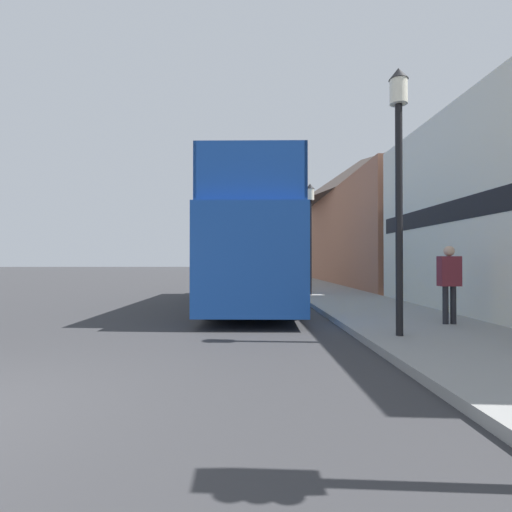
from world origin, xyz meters
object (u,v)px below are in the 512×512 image
(tour_bus, at_px, (254,251))
(lamp_post_third, at_px, (289,235))
(pedestrian_second, at_px, (449,277))
(parked_car_ahead_of_bus, at_px, (263,276))
(lamp_post_second, at_px, (310,218))
(lamp_post_nearest, at_px, (399,152))

(tour_bus, height_order, lamp_post_third, lamp_post_third)
(pedestrian_second, bearing_deg, parked_car_ahead_of_bus, 105.47)
(parked_car_ahead_of_bus, distance_m, lamp_post_third, 4.84)
(tour_bus, bearing_deg, pedestrian_second, -48.09)
(parked_car_ahead_of_bus, height_order, pedestrian_second, pedestrian_second)
(pedestrian_second, bearing_deg, lamp_post_third, 95.75)
(tour_bus, xyz_separation_m, parked_car_ahead_of_bus, (0.65, 7.48, -1.14))
(tour_bus, distance_m, lamp_post_second, 3.69)
(tour_bus, relative_size, lamp_post_third, 2.35)
(lamp_post_nearest, xyz_separation_m, lamp_post_third, (-0.04, 17.51, -0.39))
(tour_bus, distance_m, lamp_post_third, 11.58)
(tour_bus, xyz_separation_m, pedestrian_second, (4.10, -4.99, -0.67))
(parked_car_ahead_of_bus, relative_size, lamp_post_second, 0.90)
(parked_car_ahead_of_bus, bearing_deg, lamp_post_third, 66.14)
(lamp_post_second, bearing_deg, parked_car_ahead_of_bus, 108.55)
(parked_car_ahead_of_bus, xyz_separation_m, lamp_post_second, (1.68, -5.00, 2.57))
(parked_car_ahead_of_bus, height_order, lamp_post_third, lamp_post_third)
(tour_bus, bearing_deg, parked_car_ahead_of_bus, 87.54)
(lamp_post_second, xyz_separation_m, lamp_post_third, (0.14, 8.76, -0.12))
(pedestrian_second, bearing_deg, tour_bus, 129.41)
(parked_car_ahead_of_bus, relative_size, lamp_post_nearest, 0.82)
(lamp_post_third, bearing_deg, tour_bus, -102.37)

